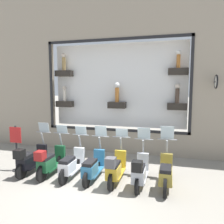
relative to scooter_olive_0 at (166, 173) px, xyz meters
name	(u,v)px	position (x,y,z in m)	size (l,w,h in m)	color
ground_plane	(87,185)	(-0.42, 2.29, -0.45)	(120.00, 120.00, 0.00)	gray
building_facade	(116,42)	(3.19, 2.29, 4.44)	(1.19, 36.00, 9.53)	gray
scooter_olive_0	(166,173)	(0.00, 0.00, 0.00)	(1.81, 0.61, 1.71)	black
scooter_silver_1	(140,171)	(-0.07, 0.75, 0.01)	(1.79, 0.60, 1.62)	black
scooter_yellow_2	(115,168)	(-0.07, 1.50, 0.03)	(1.80, 0.60, 1.54)	black
scooter_teal_3	(93,167)	(-0.01, 2.25, -0.03)	(1.79, 0.61, 1.61)	black
scooter_white_4	(71,165)	(-0.01, 3.01, -0.02)	(1.80, 0.60, 1.56)	black
scooter_green_5	(50,162)	(-0.06, 3.76, 0.03)	(1.81, 0.60, 1.56)	black
scooter_black_6	(30,160)	(-0.06, 4.51, 0.03)	(1.80, 0.61, 1.63)	black
shop_sign_post	(16,147)	(0.02, 5.13, 0.42)	(0.36, 0.45, 1.61)	#232326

